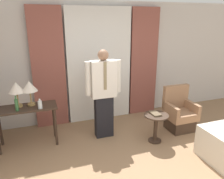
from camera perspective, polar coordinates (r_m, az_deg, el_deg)
wall_back at (r=5.12m, az=-3.65°, el=7.07°), size 10.00×0.06×2.70m
curtain_sheer_center at (r=5.01m, az=-3.23°, el=6.14°), size 1.48×0.06×2.58m
curtain_drape_left at (r=4.83m, az=-16.20°, el=5.02°), size 0.69×0.06×2.58m
curtain_drape_right at (r=5.42m, az=8.34°, el=6.88°), size 0.69×0.06×2.58m
desk at (r=4.34m, az=-21.52°, el=-6.06°), size 1.11×0.46×0.78m
table_lamp_left at (r=4.25m, az=-23.72°, el=0.27°), size 0.28×0.28×0.46m
table_lamp_right at (r=4.24m, az=-20.76°, el=0.57°), size 0.28×0.28×0.46m
bottle_near_edge at (r=4.15m, az=-23.66°, el=-3.63°), size 0.06×0.06×0.28m
bottle_by_lamp at (r=4.12m, az=-18.30°, el=-3.73°), size 0.07×0.07×0.18m
person at (r=4.26m, az=-2.22°, el=-0.54°), size 0.71×0.23×1.78m
armchair at (r=4.98m, az=17.16°, el=-6.15°), size 0.60×0.55×0.95m
side_table at (r=4.35m, az=11.39°, el=-8.68°), size 0.46×0.46×0.57m
book at (r=4.28m, az=11.23°, el=-6.19°), size 0.16×0.24×0.03m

